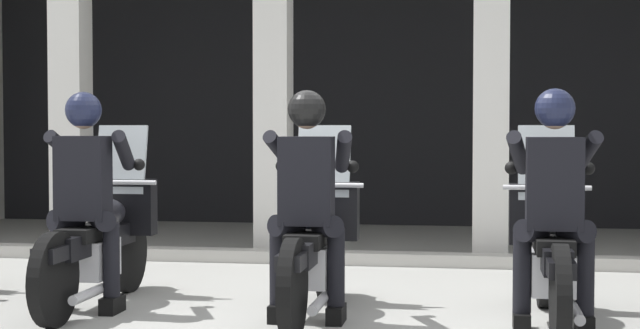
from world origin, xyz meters
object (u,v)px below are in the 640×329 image
Objects in this scene: police_officer_center at (307,185)px; police_officer_left at (85,182)px; motorcycle_left at (101,238)px; motorcycle_right at (550,250)px; motorcycle_center at (314,244)px; police_officer_right at (554,188)px.

police_officer_left is at bearing -172.85° from police_officer_center.
motorcycle_left is 1.00× the size of motorcycle_right.
police_officer_center is at bearing -163.27° from motorcycle_right.
motorcycle_center is 0.52m from police_officer_center.
motorcycle_right is at bearing 18.65° from police_officer_center.
motorcycle_center is 1.72m from police_officer_right.
motorcycle_left is at bearing -173.96° from motorcycle_right.
police_officer_right is (3.27, -0.42, 0.44)m from motorcycle_left.
police_officer_center reaches higher than motorcycle_left.
motorcycle_left is at bearing -178.89° from police_officer_right.
police_officer_right is at bearing 11.13° from motorcycle_left.
police_officer_left is at bearing -71.86° from motorcycle_left.
motorcycle_left is 3.33m from police_officer_right.
police_officer_left is 1.71m from motorcycle_center.
motorcycle_center is at bearing -173.14° from motorcycle_right.
police_officer_right reaches higher than motorcycle_left.
motorcycle_left is 1.64m from motorcycle_center.
police_officer_center is (1.64, -0.09, 0.00)m from police_officer_left.
police_officer_center is 1.71m from motorcycle_right.
motorcycle_center is at bearing 25.14° from police_officer_left.
police_officer_left reaches higher than motorcycle_left.
motorcycle_right is (1.64, 0.24, -0.44)m from police_officer_center.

